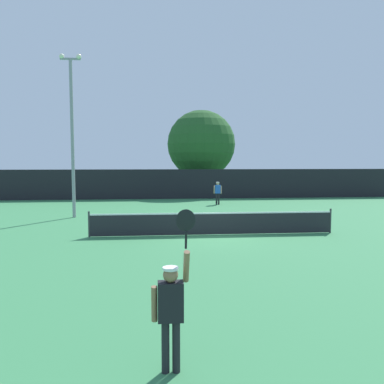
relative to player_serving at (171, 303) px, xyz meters
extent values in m
plane|color=#387F4C|center=(2.18, 10.46, -1.06)|extent=(120.00, 120.00, 0.00)
cube|color=#232328|center=(2.18, 10.46, -0.59)|extent=(10.36, 0.03, 0.91)
cube|color=white|center=(2.18, 10.46, -0.13)|extent=(10.36, 0.04, 0.06)
cylinder|color=#333338|center=(-3.00, 10.46, -0.53)|extent=(0.08, 0.08, 1.07)
cylinder|color=#333338|center=(7.36, 10.46, -0.53)|extent=(0.08, 0.08, 1.07)
cube|color=black|center=(2.18, 25.95, 0.15)|extent=(35.94, 0.12, 2.44)
cube|color=black|center=(-0.01, -0.01, 0.03)|extent=(0.38, 0.22, 0.59)
sphere|color=#8C6647|center=(-0.01, -0.01, 0.43)|extent=(0.23, 0.23, 0.23)
cylinder|color=white|center=(-0.01, -0.01, 0.52)|extent=(0.24, 0.24, 0.04)
cylinder|color=black|center=(-0.09, -0.01, -0.67)|extent=(0.12, 0.12, 0.80)
cylinder|color=black|center=(0.07, -0.01, -0.67)|extent=(0.12, 0.12, 0.80)
cylinder|color=#8C6647|center=(-0.25, -0.01, 0.00)|extent=(0.09, 0.17, 0.56)
cylinder|color=#8C6647|center=(0.23, 0.07, 0.52)|extent=(0.09, 0.32, 0.54)
cylinder|color=black|center=(0.23, 0.13, 0.91)|extent=(0.04, 0.11, 0.28)
ellipsoid|color=black|center=(0.23, 0.19, 1.20)|extent=(0.30, 0.13, 0.36)
cube|color=blue|center=(4.15, 21.57, 0.04)|extent=(0.38, 0.22, 0.60)
sphere|color=tan|center=(4.15, 21.57, 0.45)|extent=(0.23, 0.23, 0.23)
cylinder|color=white|center=(4.15, 21.57, 0.54)|extent=(0.24, 0.24, 0.04)
cylinder|color=black|center=(4.07, 21.57, -0.66)|extent=(0.12, 0.12, 0.81)
cylinder|color=black|center=(4.23, 21.57, -0.66)|extent=(0.12, 0.12, 0.81)
cylinder|color=tan|center=(3.91, 21.57, 0.01)|extent=(0.09, 0.17, 0.57)
cylinder|color=tan|center=(4.39, 21.57, 0.01)|extent=(0.09, 0.16, 0.57)
sphere|color=#CCE033|center=(1.08, 11.70, -1.03)|extent=(0.07, 0.07, 0.07)
cylinder|color=gray|center=(-4.79, 16.18, 3.23)|extent=(0.18, 0.18, 8.58)
cube|color=gray|center=(-4.79, 16.18, 7.57)|extent=(1.10, 0.10, 0.10)
sphere|color=#F2EDCC|center=(-5.24, 16.18, 7.70)|extent=(0.28, 0.28, 0.28)
sphere|color=#F2EDCC|center=(-4.34, 16.18, 7.70)|extent=(0.28, 0.28, 0.28)
cylinder|color=brown|center=(3.95, 30.07, 0.09)|extent=(0.56, 0.56, 2.31)
sphere|color=#235123|center=(3.95, 30.07, 3.60)|extent=(6.27, 6.27, 6.27)
cube|color=white|center=(-1.13, 33.32, -0.46)|extent=(2.37, 4.39, 0.90)
cube|color=#2D333D|center=(-1.13, 33.02, 0.31)|extent=(1.94, 2.38, 0.64)
cylinder|color=black|center=(-1.98, 34.72, -0.76)|extent=(0.22, 0.60, 0.60)
cylinder|color=black|center=(-0.28, 34.72, -0.76)|extent=(0.22, 0.60, 0.60)
cylinder|color=black|center=(-1.98, 31.92, -0.76)|extent=(0.22, 0.60, 0.60)
cylinder|color=black|center=(-0.28, 31.92, -0.76)|extent=(0.22, 0.60, 0.60)
camera|label=1|loc=(-0.20, -5.53, 2.11)|focal=35.89mm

